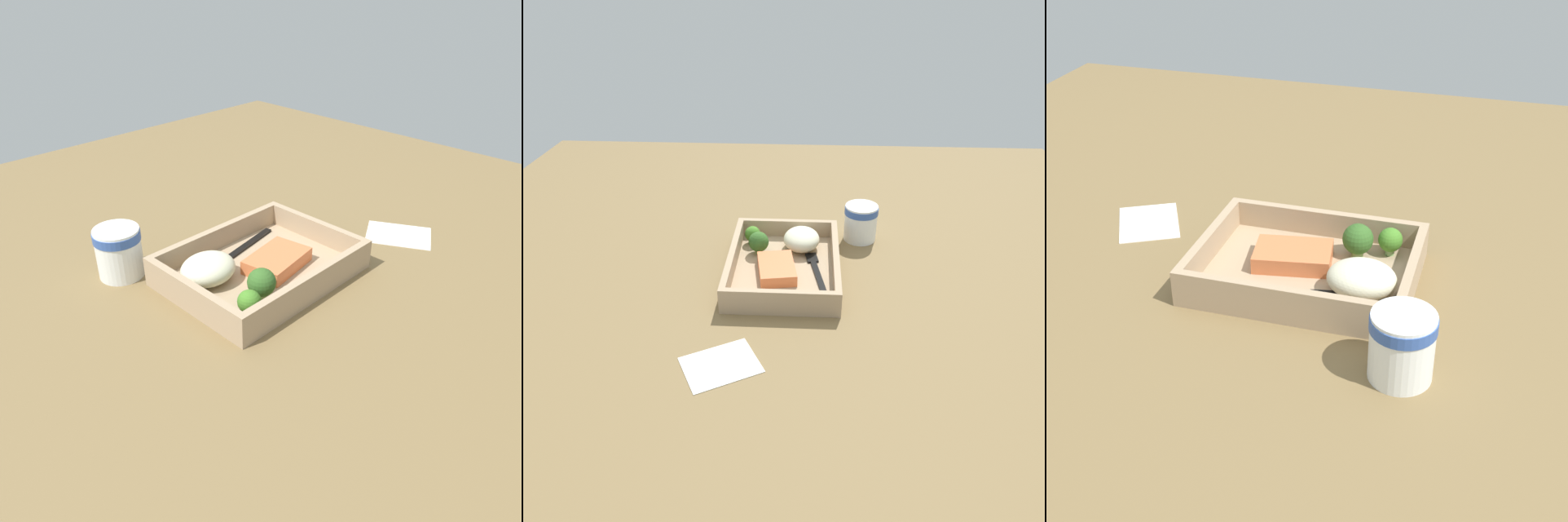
% 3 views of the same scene
% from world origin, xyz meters
% --- Properties ---
extents(ground_plane, '(1.60, 1.60, 0.02)m').
position_xyz_m(ground_plane, '(0.00, 0.00, -0.01)').
color(ground_plane, brown).
extents(takeout_tray, '(0.28, 0.21, 0.01)m').
position_xyz_m(takeout_tray, '(0.00, 0.00, 0.01)').
color(takeout_tray, tan).
rests_on(takeout_tray, ground_plane).
extents(tray_rim, '(0.28, 0.21, 0.04)m').
position_xyz_m(tray_rim, '(0.00, 0.00, 0.03)').
color(tray_rim, tan).
rests_on(tray_rim, takeout_tray).
extents(salmon_fillet, '(0.11, 0.08, 0.02)m').
position_xyz_m(salmon_fillet, '(-0.02, 0.01, 0.02)').
color(salmon_fillet, '#DA7141').
rests_on(salmon_fillet, takeout_tray).
extents(mashed_potatoes, '(0.09, 0.07, 0.04)m').
position_xyz_m(mashed_potatoes, '(0.08, -0.03, 0.03)').
color(mashed_potatoes, beige).
rests_on(mashed_potatoes, takeout_tray).
extents(broccoli_floret_1, '(0.04, 0.04, 0.05)m').
position_xyz_m(broccoli_floret_1, '(0.05, 0.05, 0.04)').
color(broccoli_floret_1, '#7A9D57').
rests_on(broccoli_floret_1, takeout_tray).
extents(broccoli_floret_2, '(0.03, 0.03, 0.04)m').
position_xyz_m(broccoli_floret_2, '(0.10, 0.07, 0.03)').
color(broccoli_floret_2, '#7FAA67').
rests_on(broccoli_floret_2, takeout_tray).
extents(fork, '(0.16, 0.05, 0.00)m').
position_xyz_m(fork, '(-0.01, -0.06, 0.01)').
color(fork, black).
rests_on(fork, takeout_tray).
extents(paper_cup, '(0.07, 0.07, 0.08)m').
position_xyz_m(paper_cup, '(0.15, -0.16, 0.04)').
color(paper_cup, white).
rests_on(paper_cup, ground_plane).
extents(receipt_slip, '(0.13, 0.14, 0.00)m').
position_xyz_m(receipt_slip, '(-0.27, 0.08, 0.00)').
color(receipt_slip, white).
rests_on(receipt_slip, ground_plane).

